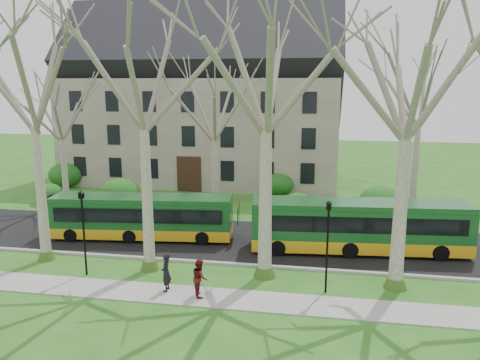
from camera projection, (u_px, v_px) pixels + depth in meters
name	position (u px, v px, depth m)	size (l,w,h in m)	color
ground	(206.00, 275.00, 23.79)	(120.00, 120.00, 0.00)	#275B1A
sidewalk	(193.00, 296.00, 21.37)	(70.00, 2.00, 0.06)	gray
road	(227.00, 240.00, 29.09)	(80.00, 8.00, 0.06)	black
curb	(212.00, 263.00, 25.23)	(80.00, 0.25, 0.14)	#A5A39E
building	(204.00, 99.00, 46.32)	(26.50, 12.20, 16.00)	gray
tree_row_verge	(205.00, 137.00, 22.66)	(49.00, 7.00, 14.00)	gray
tree_row_far	(224.00, 134.00, 33.41)	(33.00, 7.00, 12.00)	gray
lamp_row	(200.00, 233.00, 22.31)	(36.22, 0.22, 4.30)	black
hedges	(192.00, 191.00, 37.88)	(30.60, 8.60, 2.00)	#225A19
bus_lead	(143.00, 216.00, 29.09)	(11.09, 2.31, 2.77)	#164F20
bus_follow	(359.00, 226.00, 26.73)	(12.14, 2.53, 3.04)	#164F20
pedestrian_a	(166.00, 272.00, 21.69)	(0.67, 0.44, 1.82)	black
pedestrian_b	(200.00, 278.00, 21.21)	(0.84, 0.65, 1.73)	#541315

